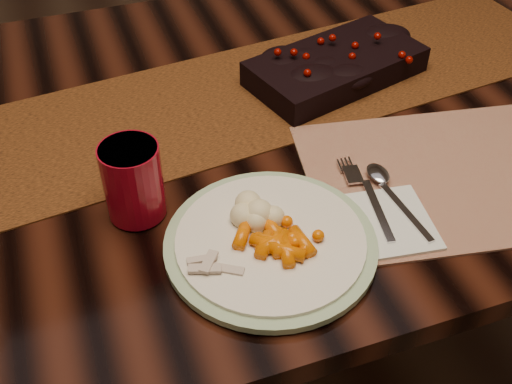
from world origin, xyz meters
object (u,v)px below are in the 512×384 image
object	(u,v)px
baby_carrots	(278,245)
napkin	(390,221)
dining_table	(225,264)
turkey_shreds	(214,260)
placemat_main	(449,175)
dinner_plate	(271,242)
centerpiece	(336,63)
mashed_potatoes	(256,207)
red_cup	(133,181)

from	to	relation	value
baby_carrots	napkin	distance (m)	0.18
dining_table	turkey_shreds	bearing A→B (deg)	-107.62
dining_table	baby_carrots	bearing A→B (deg)	-92.72
placemat_main	turkey_shreds	distance (m)	0.41
dinner_plate	turkey_shreds	distance (m)	0.09
centerpiece	baby_carrots	world-z (taller)	centerpiece
mashed_potatoes	napkin	world-z (taller)	mashed_potatoes
dining_table	placemat_main	bearing A→B (deg)	-40.73
dinner_plate	mashed_potatoes	world-z (taller)	mashed_potatoes
centerpiece	dinner_plate	size ratio (longest dim) A/B	1.09
placemat_main	baby_carrots	bearing A→B (deg)	-157.18
centerpiece	napkin	world-z (taller)	centerpiece
baby_carrots	centerpiece	bearing A→B (deg)	55.92
dinner_plate	placemat_main	bearing A→B (deg)	9.17
placemat_main	mashed_potatoes	bearing A→B (deg)	-169.29
napkin	red_cup	bearing A→B (deg)	164.59
centerpiece	turkey_shreds	distance (m)	0.53
mashed_potatoes	napkin	xyz separation A→B (m)	(0.18, -0.06, -0.03)
dining_table	baby_carrots	distance (m)	0.52
dining_table	turkey_shreds	distance (m)	0.53
turkey_shreds	napkin	distance (m)	0.27
dining_table	turkey_shreds	xyz separation A→B (m)	(-0.10, -0.33, 0.40)
red_cup	dining_table	bearing A→B (deg)	45.14
mashed_potatoes	red_cup	xyz separation A→B (m)	(-0.15, 0.09, 0.02)
red_cup	mashed_potatoes	bearing A→B (deg)	-28.91
dining_table	mashed_potatoes	distance (m)	0.49
napkin	red_cup	size ratio (longest dim) A/B	1.15
napkin	placemat_main	bearing A→B (deg)	32.73
placemat_main	baby_carrots	xyz separation A→B (m)	(-0.32, -0.07, 0.03)
placemat_main	baby_carrots	distance (m)	0.33
dinner_plate	baby_carrots	bearing A→B (deg)	-83.72
centerpiece	napkin	xyz separation A→B (m)	(-0.09, -0.38, -0.03)
napkin	baby_carrots	bearing A→B (deg)	-169.60
dining_table	placemat_main	distance (m)	0.55
baby_carrots	turkey_shreds	xyz separation A→B (m)	(-0.09, 0.00, -0.00)
mashed_potatoes	napkin	distance (m)	0.20
turkey_shreds	placemat_main	bearing A→B (deg)	9.74
dinner_plate	turkey_shreds	size ratio (longest dim) A/B	4.37
placemat_main	mashed_potatoes	xyz separation A→B (m)	(-0.32, -0.00, 0.04)
centerpiece	baby_carrots	distance (m)	0.47
centerpiece	dinner_plate	distance (m)	0.46
placemat_main	turkey_shreds	xyz separation A→B (m)	(-0.41, -0.07, 0.02)
baby_carrots	mashed_potatoes	world-z (taller)	mashed_potatoes
centerpiece	turkey_shreds	size ratio (longest dim) A/B	4.75
dining_table	napkin	bearing A→B (deg)	-63.50
dinner_plate	mashed_potatoes	size ratio (longest dim) A/B	3.90
centerpiece	placemat_main	bearing A→B (deg)	-80.71
placemat_main	baby_carrots	size ratio (longest dim) A/B	4.14
baby_carrots	turkey_shreds	distance (m)	0.09
baby_carrots	red_cup	xyz separation A→B (m)	(-0.16, 0.15, 0.03)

